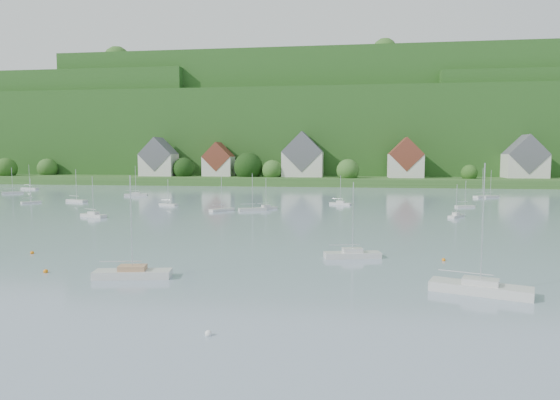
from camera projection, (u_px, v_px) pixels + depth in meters
The scene contains 15 objects.
far_shore_strip at pixel (294, 179), 213.36m from camera, with size 600.00×60.00×3.00m, color #2C551F.
forested_ridge at pixel (308, 135), 278.96m from camera, with size 620.00×181.22×69.89m.
village_building_0 at pixel (159, 160), 207.34m from camera, with size 14.00×10.40×16.00m.
village_building_1 at pixel (219, 162), 205.96m from camera, with size 12.00×9.36×14.00m.
village_building_2 at pixel (303, 159), 200.03m from camera, with size 16.00×11.44×18.00m.
village_building_3 at pixel (405, 161), 192.66m from camera, with size 13.00×10.40×15.50m.
village_building_4 at pixel (525, 161), 190.42m from camera, with size 15.00×10.40×16.50m.
near_sailboat_2 at pixel (133, 273), 49.01m from camera, with size 7.71×3.34×10.07m.
near_sailboat_3 at pixel (352, 254), 58.46m from camera, with size 6.82×3.26×8.88m.
near_sailboat_4 at pixel (480, 288), 43.45m from camera, with size 8.73×5.01×11.37m.
mooring_buoy_0 at pixel (46, 273), 51.14m from camera, with size 0.48×0.48×0.48m, color orange.
mooring_buoy_1 at pixel (208, 336), 33.45m from camera, with size 0.48×0.48×0.48m, color white.
mooring_buoy_2 at pixel (444, 261), 56.76m from camera, with size 0.42×0.42×0.42m, color orange.
mooring_buoy_3 at pixel (32, 254), 60.85m from camera, with size 0.44×0.44×0.44m, color orange.
far_sailboat_cluster at pixel (283, 200), 127.86m from camera, with size 200.01×72.82×8.71m.
Camera 1 is at (23.56, -12.07, 12.14)m, focal length 32.04 mm.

